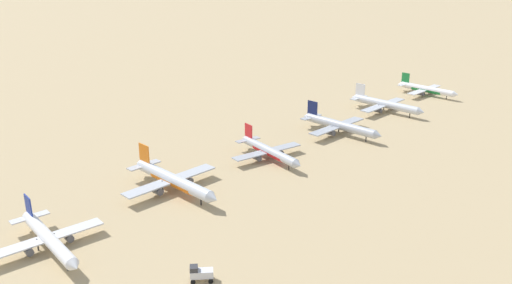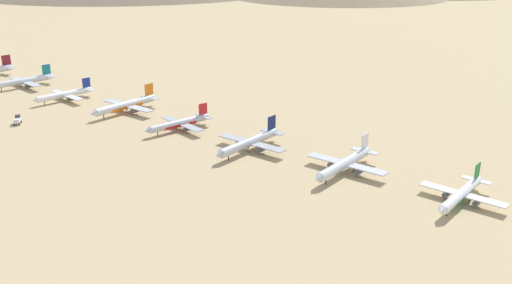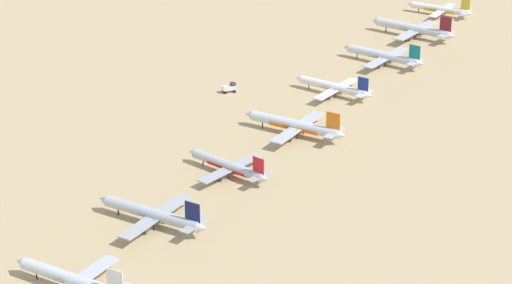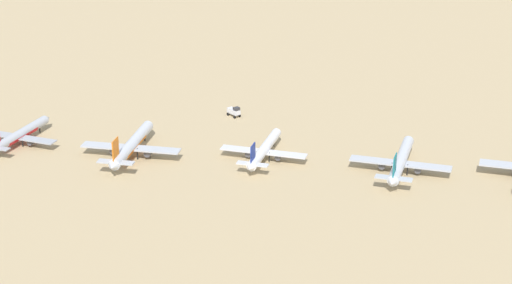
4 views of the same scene
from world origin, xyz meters
name	(u,v)px [view 4 (image 4 of 4)]	position (x,y,z in m)	size (l,w,h in m)	color
ground_plane	(137,153)	(0.00, 0.00, 0.00)	(1989.37, 1989.37, 0.00)	tan
parked_jet_2	(401,161)	(8.03, -84.59, 3.77)	(38.78, 31.42, 11.20)	silver
parked_jet_3	(264,150)	(6.22, -41.23, 3.39)	(34.80, 28.18, 10.06)	white
parked_jet_4	(132,145)	(-2.95, 0.53, 3.87)	(40.31, 32.79, 11.62)	silver
parked_jet_5	(20,135)	(-3.39, 40.62, 3.30)	(34.44, 28.04, 9.93)	#B2B7C1
service_truck	(234,111)	(41.46, -20.32, 2.08)	(5.08, 5.65, 3.90)	silver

